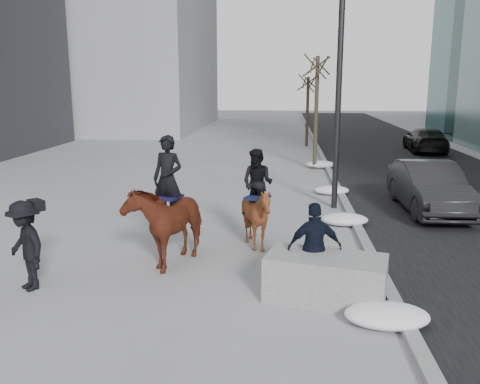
# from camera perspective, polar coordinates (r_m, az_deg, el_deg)

# --- Properties ---
(ground) EXTENTS (120.00, 120.00, 0.00)m
(ground) POSITION_cam_1_polar(r_m,az_deg,el_deg) (10.71, -0.55, -9.25)
(ground) COLOR gray
(ground) RESTS_ON ground
(road) EXTENTS (8.00, 90.00, 0.01)m
(road) POSITION_cam_1_polar(r_m,az_deg,el_deg) (21.18, 21.37, 0.79)
(road) COLOR black
(road) RESTS_ON ground
(curb) EXTENTS (0.25, 90.00, 0.12)m
(curb) POSITION_cam_1_polar(r_m,az_deg,el_deg) (20.39, 10.55, 1.18)
(curb) COLOR gray
(curb) RESTS_ON ground
(planter) EXTENTS (2.33, 1.56, 0.85)m
(planter) POSITION_cam_1_polar(r_m,az_deg,el_deg) (9.52, 9.59, -9.53)
(planter) COLOR #979799
(planter) RESTS_ON ground
(car_near) EXTENTS (1.70, 4.62, 1.51)m
(car_near) POSITION_cam_1_polar(r_m,az_deg,el_deg) (16.60, 20.50, 0.50)
(car_near) COLOR black
(car_near) RESTS_ON ground
(car_far) EXTENTS (2.22, 4.82, 1.37)m
(car_far) POSITION_cam_1_polar(r_m,az_deg,el_deg) (30.76, 20.11, 5.54)
(car_far) COLOR black
(car_far) RESTS_ON ground
(tree_near) EXTENTS (1.20, 1.20, 5.57)m
(tree_near) POSITION_cam_1_polar(r_m,az_deg,el_deg) (23.17, 8.56, 9.36)
(tree_near) COLOR #32291E
(tree_near) RESTS_ON ground
(tree_far) EXTENTS (1.20, 1.20, 4.64)m
(tree_far) POSITION_cam_1_polar(r_m,az_deg,el_deg) (31.60, 7.59, 9.33)
(tree_far) COLOR #34251F
(tree_far) RESTS_ON ground
(mounted_left) EXTENTS (1.62, 2.37, 2.81)m
(mounted_left) POSITION_cam_1_polar(r_m,az_deg,el_deg) (11.27, -8.13, -2.69)
(mounted_left) COLOR #521D10
(mounted_left) RESTS_ON ground
(mounted_right) EXTENTS (1.71, 1.79, 2.39)m
(mounted_right) POSITION_cam_1_polar(r_m,az_deg,el_deg) (12.06, 1.93, -1.98)
(mounted_right) COLOR #4C240F
(mounted_right) RESTS_ON ground
(feeder) EXTENTS (1.08, 0.92, 1.75)m
(feeder) POSITION_cam_1_polar(r_m,az_deg,el_deg) (9.68, 8.38, -6.26)
(feeder) COLOR black
(feeder) RESTS_ON ground
(camera_crew) EXTENTS (1.29, 1.23, 1.75)m
(camera_crew) POSITION_cam_1_polar(r_m,az_deg,el_deg) (10.53, -22.93, -5.53)
(camera_crew) COLOR black
(camera_crew) RESTS_ON ground
(lamppost) EXTENTS (0.25, 0.92, 9.09)m
(lamppost) POSITION_cam_1_polar(r_m,az_deg,el_deg) (15.95, 11.24, 15.92)
(lamppost) COLOR black
(lamppost) RESTS_ON ground
(snow_piles) EXTENTS (1.39, 16.36, 0.35)m
(snow_piles) POSITION_cam_1_polar(r_m,az_deg,el_deg) (15.98, 11.02, -1.53)
(snow_piles) COLOR white
(snow_piles) RESTS_ON ground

